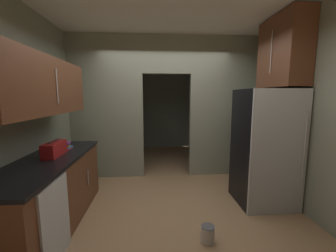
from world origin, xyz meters
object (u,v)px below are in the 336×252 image
Objects in this scene: dishwasher at (56,223)px; paint_can at (208,234)px; refrigerator at (265,148)px; boombox at (54,149)px; book_stack at (66,146)px.

dishwasher is 1.60m from paint_can.
refrigerator reaches higher than paint_can.
boombox is 2.11× the size of paint_can.
paint_can is at bearing -25.84° from book_stack.
dishwasher is 0.96m from boombox.
refrigerator is at bearing 5.61° from boombox.
boombox is at bearing -91.33° from book_stack.
dishwasher is 4.33× the size of paint_can.
book_stack is (0.01, 0.34, -0.04)m from boombox.
dishwasher is 2.05× the size of boombox.
paint_can is at bearing -142.04° from refrigerator.
boombox reaches higher than book_stack.
paint_can is (-1.08, -0.84, -0.77)m from refrigerator.
book_stack is at bearing 88.67° from boombox.
refrigerator is 2.92m from book_stack.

